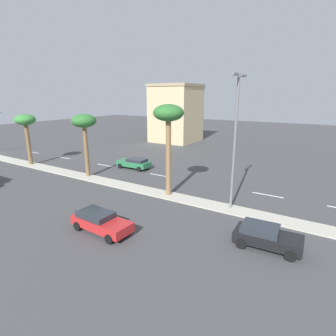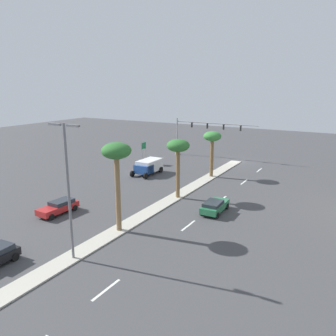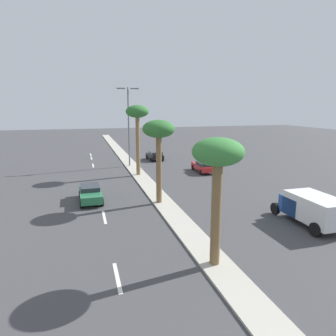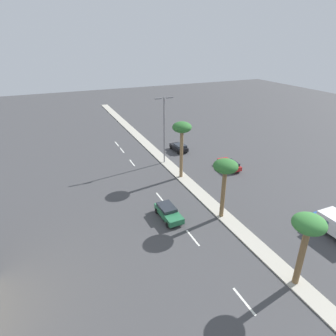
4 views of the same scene
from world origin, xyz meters
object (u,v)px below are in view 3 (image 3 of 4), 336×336
(palm_tree_front, at_px, (218,160))
(street_lamp_outboard, at_px, (129,121))
(sedan_red_outboard, at_px, (203,166))
(box_truck, at_px, (312,208))
(palm_tree_center, at_px, (137,116))
(sedan_black_mid, at_px, (155,155))
(palm_tree_left, at_px, (159,133))
(sedan_green_center, at_px, (90,193))

(palm_tree_front, relative_size, street_lamp_outboard, 0.63)
(street_lamp_outboard, bearing_deg, sedan_red_outboard, -36.86)
(palm_tree_front, distance_m, box_truck, 10.43)
(palm_tree_center, relative_size, street_lamp_outboard, 0.78)
(palm_tree_front, height_order, sedan_black_mid, palm_tree_front)
(sedan_black_mid, distance_m, box_truck, 28.46)
(palm_tree_front, xyz_separation_m, box_truck, (8.87, 3.33, -4.37))
(street_lamp_outboard, xyz_separation_m, sedan_red_outboard, (8.36, -6.26, -5.48))
(palm_tree_center, distance_m, sedan_red_outboard, 10.37)
(palm_tree_left, xyz_separation_m, box_truck, (9.12, -7.44, -4.78))
(box_truck, bearing_deg, sedan_green_center, 146.72)
(street_lamp_outboard, relative_size, sedan_green_center, 2.40)
(sedan_green_center, bearing_deg, sedan_black_mid, 61.06)
(street_lamp_outboard, relative_size, box_truck, 1.93)
(sedan_red_outboard, bearing_deg, sedan_black_mid, 111.23)
(palm_tree_front, bearing_deg, sedan_black_mid, 82.19)
(palm_tree_center, distance_m, street_lamp_outboard, 5.99)
(palm_tree_left, relative_size, sedan_green_center, 1.60)
(palm_tree_center, distance_m, sedan_black_mid, 12.34)
(palm_tree_center, bearing_deg, street_lamp_outboard, 91.36)
(box_truck, bearing_deg, street_lamp_outboard, 110.34)
(sedan_red_outboard, distance_m, sedan_black_mid, 10.74)
(palm_tree_front, bearing_deg, palm_tree_left, 91.35)
(palm_tree_front, xyz_separation_m, sedan_red_outboard, (8.20, 21.41, -4.85))
(sedan_black_mid, bearing_deg, palm_tree_left, -102.46)
(palm_tree_left, relative_size, sedan_black_mid, 1.74)
(palm_tree_front, height_order, palm_tree_left, palm_tree_left)
(palm_tree_front, bearing_deg, sedan_red_outboard, 69.06)
(palm_tree_center, xyz_separation_m, box_truck, (8.89, -18.42, -5.85))
(palm_tree_front, relative_size, sedan_green_center, 1.51)
(palm_tree_left, relative_size, street_lamp_outboard, 0.67)
(palm_tree_center, relative_size, box_truck, 1.51)
(street_lamp_outboard, xyz_separation_m, sedan_black_mid, (4.47, 3.74, -5.47))
(palm_tree_left, distance_m, sedan_green_center, 8.02)
(sedan_green_center, bearing_deg, street_lamp_outboard, 68.72)
(palm_tree_front, xyz_separation_m, sedan_black_mid, (4.31, 31.42, -4.85))
(box_truck, bearing_deg, sedan_black_mid, 99.22)
(palm_tree_left, relative_size, palm_tree_center, 0.85)
(palm_tree_center, height_order, sedan_green_center, palm_tree_center)
(sedan_green_center, distance_m, box_truck, 17.64)
(sedan_red_outboard, relative_size, sedan_green_center, 1.02)
(palm_tree_left, bearing_deg, sedan_red_outboard, 51.55)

